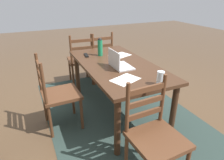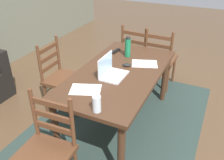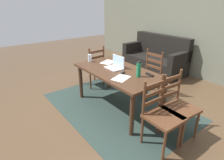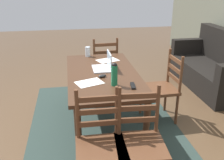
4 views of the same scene
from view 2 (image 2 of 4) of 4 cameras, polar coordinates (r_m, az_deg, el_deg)
name	(u,v)px [view 2 (image 2 of 4)]	position (r m, az deg, el deg)	size (l,w,h in m)	color
ground_plane	(118,123)	(3.12, 1.52, -10.02)	(14.00, 14.00, 0.00)	brown
area_rug	(118,123)	(3.12, 1.52, -9.97)	(2.71, 1.93, 0.01)	#283833
dining_table	(119,78)	(2.76, 1.69, 0.38)	(1.67, 0.88, 0.73)	#422819
chair_left_far	(45,152)	(2.19, -15.43, -16.05)	(0.46, 0.46, 0.95)	#56331E
chair_right_far	(138,55)	(3.84, 6.02, 5.95)	(0.47, 0.47, 0.95)	#56331E
chair_far_head	(62,78)	(3.21, -11.69, 0.51)	(0.45, 0.45, 0.95)	#56331E
chair_right_near	(160,59)	(3.75, 11.10, 4.95)	(0.45, 0.45, 0.95)	#56331E
laptop	(110,71)	(2.60, -0.41, 2.18)	(0.32, 0.22, 0.23)	silver
water_bottle	(128,46)	(3.04, 3.73, 7.93)	(0.07, 0.07, 0.26)	#197247
drinking_glass	(97,104)	(2.05, -3.61, -5.60)	(0.07, 0.07, 0.15)	silver
computer_mouse	(127,65)	(2.83, 3.46, 3.55)	(0.06, 0.10, 0.03)	black
tv_remote	(116,51)	(3.22, 0.91, 6.81)	(0.04, 0.17, 0.02)	black
paper_stack_left	(86,89)	(2.39, -6.21, -2.22)	(0.21, 0.30, 0.00)	white
paper_stack_right	(145,64)	(2.91, 7.64, 3.82)	(0.21, 0.30, 0.00)	white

